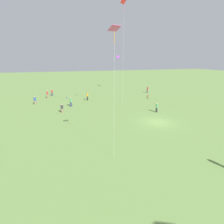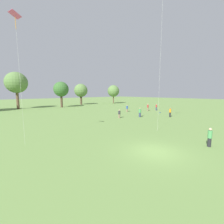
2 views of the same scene
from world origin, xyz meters
name	(u,v)px [view 1 (image 1 of 2)]	position (x,y,z in m)	size (l,w,h in m)	color
ground_plane	(157,122)	(0.00, 0.00, 0.00)	(240.00, 240.00, 0.00)	#6B8E47
person_0	(71,102)	(13.36, 11.53, 0.91)	(0.52, 0.52, 1.85)	#333D5B
person_2	(52,92)	(25.61, 15.18, 0.89)	(0.41, 0.41, 1.78)	#333D5B
person_3	(35,100)	(17.48, 18.55, 0.83)	(0.65, 0.65, 1.72)	#847056
person_4	(147,90)	(21.79, -10.31, 0.89)	(0.53, 0.53, 1.80)	#4C4C51
person_5	(157,107)	(4.62, -2.67, 0.86)	(0.43, 0.43, 1.72)	#232328
person_6	(47,94)	(23.09, 16.21, 0.93)	(0.54, 0.54, 1.87)	#847056
person_8	(87,96)	(17.70, 7.44, 0.93)	(0.49, 0.49, 1.84)	#232328
person_10	(62,108)	(9.48, 13.43, 0.78)	(0.51, 0.51, 1.61)	#847056
kite_0	(124,4)	(6.07, 3.34, 16.95)	(1.33, 1.36, 18.06)	red
kite_1	(118,58)	(29.42, -4.16, 9.42)	(0.92, 1.06, 10.11)	purple
kite_4	(114,36)	(-7.37, 9.40, 10.89)	(0.95, 0.99, 11.60)	#E54C99
picnic_bag_0	(67,98)	(21.62, 11.81, 0.10)	(0.40, 0.31, 0.20)	#33518C
picnic_bag_1	(148,96)	(17.18, -7.93, 0.15)	(0.31, 0.34, 0.31)	#933833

